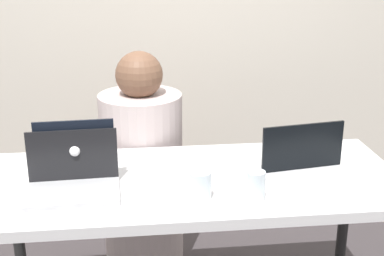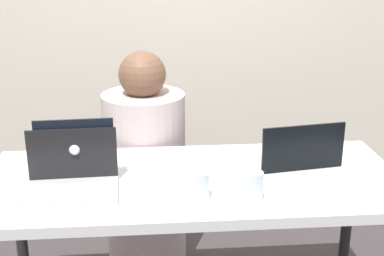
{
  "view_description": "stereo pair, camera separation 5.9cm",
  "coord_description": "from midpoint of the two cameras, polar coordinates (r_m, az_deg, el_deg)",
  "views": [
    {
      "loc": [
        -0.22,
        -1.88,
        1.6
      ],
      "look_at": [
        0.0,
        0.07,
        0.93
      ],
      "focal_mm": 50.0,
      "sensor_mm": 36.0,
      "label": 1
    },
    {
      "loc": [
        -0.16,
        -1.88,
        1.6
      ],
      "look_at": [
        0.0,
        0.07,
        0.93
      ],
      "focal_mm": 50.0,
      "sensor_mm": 36.0,
      "label": 2
    }
  ],
  "objects": [
    {
      "name": "back_wall",
      "position": [
        3.19,
        -1.35,
        13.1
      ],
      "size": [
        4.5,
        0.1,
        2.54
      ],
      "primitive_type": "cube",
      "color": "beige",
      "rests_on": "ground"
    },
    {
      "name": "laptop_back_left",
      "position": [
        2.15,
        -11.31,
        -3.31
      ],
      "size": [
        0.3,
        0.29,
        0.25
      ],
      "rotation": [
        0.0,
        0.0,
        3.19
      ],
      "color": "silver",
      "rests_on": "desk"
    },
    {
      "name": "laptop_front_left",
      "position": [
        2.0,
        -11.81,
        -5.24
      ],
      "size": [
        0.34,
        0.26,
        0.21
      ],
      "rotation": [
        0.0,
        0.0,
        0.04
      ],
      "color": "#B1B2B5",
      "rests_on": "desk"
    },
    {
      "name": "desk",
      "position": [
        2.1,
        0.97,
        -7.1
      ],
      "size": [
        1.61,
        0.69,
        0.75
      ],
      "color": "silver",
      "rests_on": "ground"
    },
    {
      "name": "person_at_center",
      "position": [
        2.67,
        -4.35,
        -5.27
      ],
      "size": [
        0.43,
        0.43,
        1.14
      ],
      "rotation": [
        0.0,
        0.0,
        3.05
      ],
      "color": "#BFABAA",
      "rests_on": "ground"
    },
    {
      "name": "laptop_front_right",
      "position": [
        2.08,
        13.27,
        -4.44
      ],
      "size": [
        0.37,
        0.26,
        0.2
      ],
      "rotation": [
        0.0,
        0.0,
        0.15
      ],
      "color": "silver",
      "rests_on": "desk"
    },
    {
      "name": "water_glass_center",
      "position": [
        1.89,
        1.55,
        -6.37
      ],
      "size": [
        0.08,
        0.08,
        0.11
      ],
      "color": "silver",
      "rests_on": "desk"
    },
    {
      "name": "water_glass_right",
      "position": [
        1.89,
        7.47,
        -6.42
      ],
      "size": [
        0.07,
        0.07,
        0.11
      ],
      "color": "silver",
      "rests_on": "desk"
    }
  ]
}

